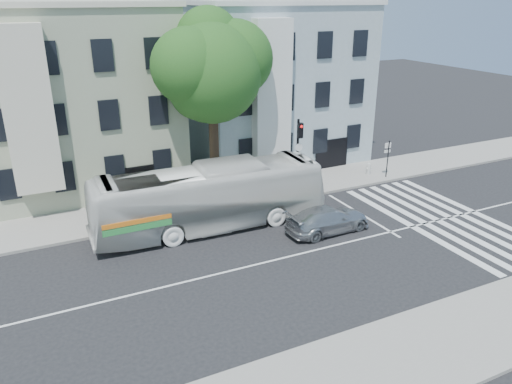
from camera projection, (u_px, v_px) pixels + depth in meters
ground at (282, 258)px, 23.54m from camera, size 120.00×120.00×0.00m
sidewalk_far at (219, 199)px, 30.21m from camera, size 80.00×4.00×0.15m
sidewalk_near at (396, 361)px, 16.81m from camera, size 80.00×4.00×0.15m
building_left at (71, 99)px, 31.23m from camera, size 12.00×10.00×11.00m
building_right at (269, 84)px, 36.92m from camera, size 12.00×10.00×11.00m
street_tree at (211, 67)px, 28.00m from camera, size 7.30×5.90×11.10m
bus at (210, 197)px, 26.08m from camera, size 3.26×12.46×3.45m
sedan at (328, 219)px, 26.02m from camera, size 2.06×4.73×1.35m
hedge at (199, 208)px, 27.87m from camera, size 8.36×3.35×0.70m
traffic_signal at (299, 145)px, 30.73m from camera, size 0.48×0.54×4.59m
fire_hydrant at (368, 168)px, 34.07m from camera, size 0.46×0.26×0.81m
far_sign_pole at (388, 154)px, 33.16m from camera, size 0.46×0.18×2.53m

